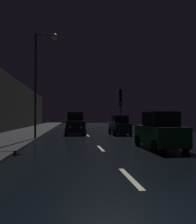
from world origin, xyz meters
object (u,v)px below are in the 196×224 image
object	(u,v)px
car_approaching_headlights	(75,124)
car_parked_right_far	(120,126)
streetlamp_overhead	(41,70)
traffic_light_far_right	(121,101)
car_parked_right_near	(159,132)

from	to	relation	value
car_approaching_headlights	car_parked_right_far	world-z (taller)	car_approaching_headlights
streetlamp_overhead	traffic_light_far_right	bearing A→B (deg)	43.96
traffic_light_far_right	car_parked_right_near	xyz separation A→B (m)	(-0.80, -12.83, -2.66)
streetlamp_overhead	car_approaching_headlights	world-z (taller)	streetlamp_overhead
streetlamp_overhead	car_approaching_headlights	size ratio (longest dim) A/B	1.82
streetlamp_overhead	car_parked_right_near	size ratio (longest dim) A/B	2.03
car_approaching_headlights	car_parked_right_far	size ratio (longest dim) A/B	1.18
traffic_light_far_right	car_approaching_headlights	bearing A→B (deg)	-61.27
traffic_light_far_right	car_parked_right_near	distance (m)	13.13
car_parked_right_far	streetlamp_overhead	bearing A→B (deg)	122.92
streetlamp_overhead	car_parked_right_far	xyz separation A→B (m)	(7.07, 4.58, -4.40)
traffic_light_far_right	car_parked_right_far	xyz separation A→B (m)	(-0.80, -3.01, -2.71)
streetlamp_overhead	car_parked_right_near	world-z (taller)	streetlamp_overhead
car_parked_right_far	car_parked_right_near	world-z (taller)	car_parked_right_near
traffic_light_far_right	car_approaching_headlights	distance (m)	6.03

